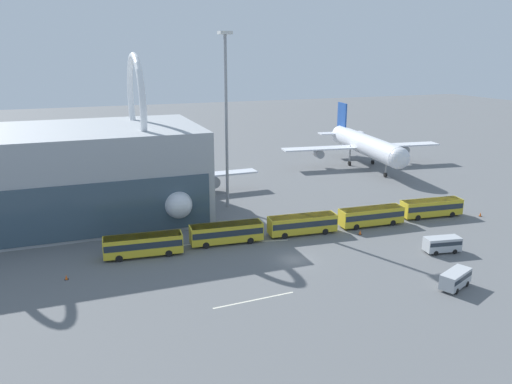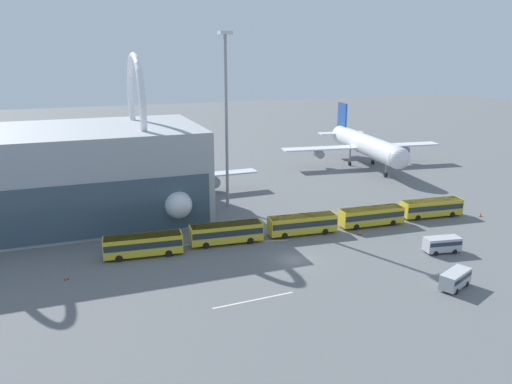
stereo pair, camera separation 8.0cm
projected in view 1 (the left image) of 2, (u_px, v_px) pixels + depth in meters
The scene contains 19 objects.
ground_plane at pixel (295, 260), 69.84m from camera, with size 440.00×440.00×0.00m, color slate.
airliner_at_gate_near at pixel (155, 177), 97.87m from camera, with size 42.95×43.39×13.63m.
airliner_at_gate_far at pixel (364, 144), 125.76m from camera, with size 41.80×39.61×14.46m.
shuttle_bus_0 at pixel (143, 244), 70.70m from camera, with size 11.21×3.69×3.04m.
shuttle_bus_1 at pixel (226, 232), 75.43m from camera, with size 11.18×3.55×3.04m.
shuttle_bus_2 at pixel (302, 223), 79.27m from camera, with size 11.19×3.60×3.04m.
shuttle_bus_3 at pixel (371, 215), 83.15m from camera, with size 11.14×3.34×3.04m.
shuttle_bus_4 at pixel (431, 207), 87.62m from camera, with size 11.22×3.77×3.04m.
service_van_foreground at pixel (442, 243), 72.15m from camera, with size 5.43×2.85×2.27m.
service_van_crossing at pixel (456, 278), 61.25m from camera, with size 5.25×3.72×2.17m.
floodlight_mast at pixel (226, 105), 88.70m from camera, with size 2.18×2.18×31.48m.
lane_stripe_0 at pixel (258, 242), 76.51m from camera, with size 9.40×0.25×0.01m, color silver.
lane_stripe_1 at pixel (438, 205), 94.96m from camera, with size 11.43×0.25×0.01m, color silver.
lane_stripe_2 at pixel (190, 244), 75.38m from camera, with size 7.90×0.25×0.01m, color silver.
lane_stripe_3 at pixel (254, 300), 58.51m from camera, with size 10.21×0.25×0.01m, color silver.
lane_stripe_4 at pixel (422, 206), 93.98m from camera, with size 10.03×0.25×0.01m, color silver.
traffic_cone_0 at pixel (360, 232), 79.38m from camera, with size 0.56×0.56×0.78m.
traffic_cone_1 at pixel (480, 214), 88.11m from camera, with size 0.51×0.51×0.75m.
traffic_cone_2 at pixel (66, 277), 63.69m from camera, with size 0.49×0.49×0.67m.
Camera 1 is at (-27.61, -58.68, 28.14)m, focal length 35.00 mm.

